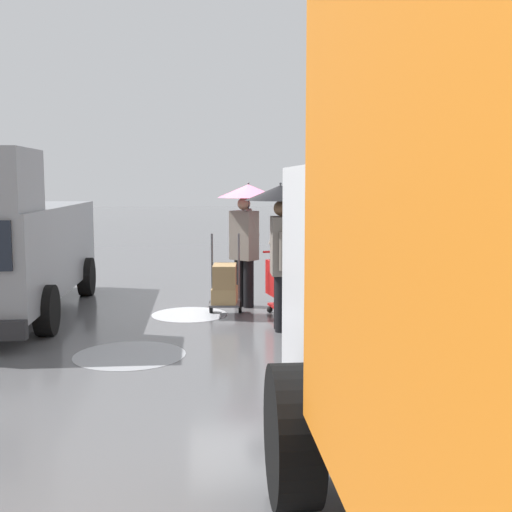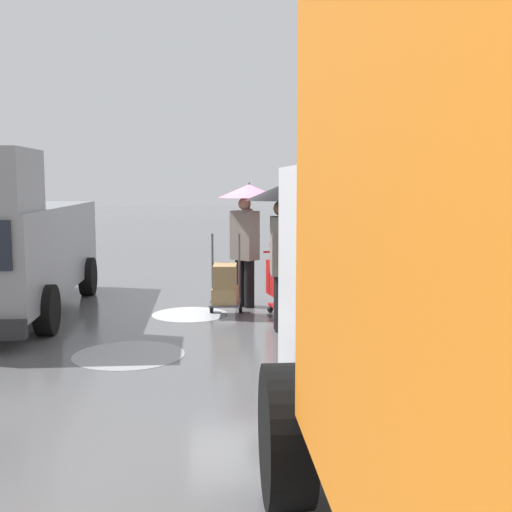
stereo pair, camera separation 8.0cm
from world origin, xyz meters
name	(u,v)px [view 1 (the left image)]	position (x,y,z in m)	size (l,w,h in m)	color
ground_plane	(263,312)	(0.00, 0.00, 0.00)	(90.00, 90.00, 0.00)	#5B5B5E
slush_patch_near_cluster	(190,314)	(1.22, 0.12, 0.00)	(1.24, 1.24, 0.01)	silver
slush_patch_under_van	(130,355)	(1.95, 2.52, 0.00)	(1.40, 1.40, 0.01)	#999BA0
cargo_van_parked_right	(1,244)	(4.18, 0.00, 1.18)	(2.23, 5.35, 2.60)	gray
shopping_cart_vendor	(288,281)	(-0.36, 0.33, 0.57)	(0.69, 0.90, 1.02)	red
hand_dolly_boxes	(225,285)	(0.65, 0.30, 0.50)	(0.56, 0.74, 1.32)	#515156
pedestrian_pink_side	(374,218)	(-1.70, 0.58, 1.58)	(1.04, 1.04, 2.15)	black
pedestrian_black_side	(246,215)	(0.25, -0.44, 1.58)	(1.04, 1.04, 2.15)	black
pedestrian_white_side	(281,222)	(-0.11, 1.29, 1.58)	(1.04, 1.04, 2.15)	black
pedestrian_far_side	(316,214)	(-0.99, -0.63, 1.58)	(1.04, 1.04, 2.15)	black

